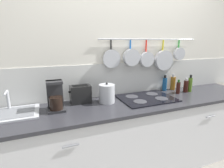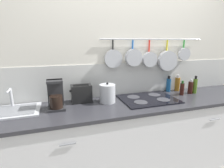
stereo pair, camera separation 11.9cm
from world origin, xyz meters
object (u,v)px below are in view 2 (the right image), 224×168
(bottle_olive_oil, at_px, (182,89))
(bottle_hot_sauce, at_px, (177,84))
(toaster, at_px, (81,94))
(bottle_vinegar, at_px, (190,87))
(kettle, at_px, (107,93))
(bottle_cooking_wine, at_px, (195,86))
(coffee_maker, at_px, (56,97))
(bottle_dish_soap, at_px, (169,85))

(bottle_olive_oil, distance_m, bottle_hot_sauce, 0.20)
(toaster, xyz_separation_m, bottle_vinegar, (1.40, -0.10, -0.01))
(kettle, height_order, bottle_cooking_wine, bottle_cooking_wine)
(kettle, bearing_deg, bottle_cooking_wine, -0.43)
(bottle_hot_sauce, bearing_deg, toaster, -177.04)
(coffee_maker, distance_m, bottle_hot_sauce, 1.61)
(coffee_maker, distance_m, bottle_olive_oil, 1.52)
(bottle_vinegar, bearing_deg, bottle_dish_soap, 141.38)
(kettle, distance_m, bottle_hot_sauce, 1.06)
(coffee_maker, xyz_separation_m, bottle_dish_soap, (1.46, 0.19, -0.03))
(toaster, height_order, kettle, kettle)
(bottle_dish_soap, bearing_deg, bottle_olive_oil, -70.53)
(kettle, relative_size, bottle_dish_soap, 1.06)
(kettle, distance_m, bottle_olive_oil, 0.98)
(toaster, xyz_separation_m, bottle_hot_sauce, (1.32, 0.07, -0.00))
(kettle, relative_size, bottle_vinegar, 1.19)
(bottle_olive_oil, bearing_deg, bottle_vinegar, 7.56)
(toaster, height_order, bottle_olive_oil, toaster)
(coffee_maker, xyz_separation_m, kettle, (0.55, 0.03, -0.02))
(toaster, relative_size, kettle, 1.05)
(bottle_dish_soap, distance_m, bottle_vinegar, 0.27)
(toaster, relative_size, bottle_olive_oil, 1.30)
(bottle_hot_sauce, height_order, bottle_cooking_wine, bottle_cooking_wine)
(bottle_dish_soap, xyz_separation_m, bottle_hot_sauce, (0.14, -0.00, 0.00))
(kettle, bearing_deg, toaster, 161.76)
(kettle, xyz_separation_m, bottle_vinegar, (1.12, -0.01, -0.02))
(toaster, bearing_deg, bottle_hot_sauce, 2.96)
(coffee_maker, xyz_separation_m, bottle_hot_sauce, (1.59, 0.19, -0.02))
(kettle, height_order, bottle_dish_soap, kettle)
(bottle_vinegar, distance_m, bottle_cooking_wine, 0.07)
(bottle_dish_soap, bearing_deg, bottle_hot_sauce, -1.59)
(kettle, xyz_separation_m, bottle_olive_oil, (0.98, -0.03, -0.02))
(kettle, distance_m, bottle_cooking_wine, 1.19)
(bottle_olive_oil, distance_m, bottle_cooking_wine, 0.22)
(bottle_dish_soap, xyz_separation_m, bottle_olive_oil, (0.07, -0.19, -0.01))
(bottle_hot_sauce, xyz_separation_m, bottle_cooking_wine, (0.14, -0.17, 0.00))
(coffee_maker, bearing_deg, bottle_dish_soap, 7.53)
(toaster, relative_size, bottle_dish_soap, 1.12)
(coffee_maker, distance_m, bottle_cooking_wine, 1.74)
(coffee_maker, relative_size, bottle_olive_oil, 1.62)
(toaster, height_order, bottle_vinegar, toaster)
(coffee_maker, distance_m, bottle_vinegar, 1.67)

